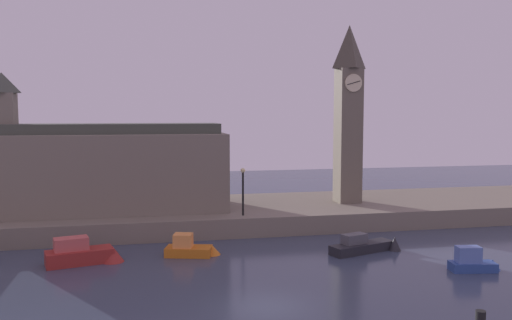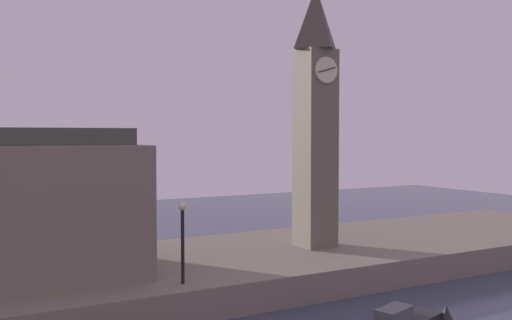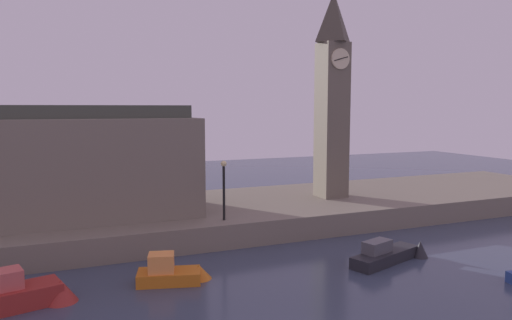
# 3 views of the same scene
# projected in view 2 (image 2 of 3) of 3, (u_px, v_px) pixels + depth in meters

# --- Properties ---
(far_embankment) EXTENTS (70.00, 12.00, 1.50)m
(far_embankment) POSITION_uv_depth(u_px,v_px,m) (117.00, 282.00, 29.00)
(far_embankment) COLOR slate
(far_embankment) RESTS_ON ground
(clock_tower) EXTENTS (2.18, 2.23, 15.36)m
(clock_tower) POSITION_uv_depth(u_px,v_px,m) (315.00, 112.00, 33.99)
(clock_tower) COLOR #6B6051
(clock_tower) RESTS_ON far_embankment
(streetlamp) EXTENTS (0.36, 0.36, 3.64)m
(streetlamp) POSITION_uv_depth(u_px,v_px,m) (183.00, 233.00, 25.63)
(streetlamp) COLOR black
(streetlamp) RESTS_ON far_embankment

